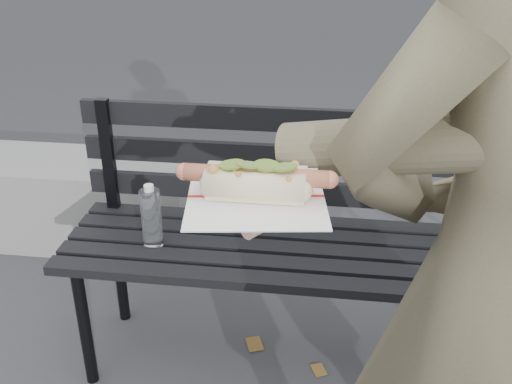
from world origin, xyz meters
The scene contains 4 objects.
park_bench centered at (0.03, 0.92, 0.52)m, with size 1.50×0.44×0.88m.
concrete_block centered at (-1.09, 1.58, 0.20)m, with size 1.20×0.40×0.40m, color slate.
person centered at (0.43, 0.09, 0.87)m, with size 0.64×0.42×1.75m, color brown.
held_hotdog centered at (0.22, 0.03, 1.15)m, with size 0.63×0.32×0.20m.
Camera 1 is at (0.13, -0.78, 1.48)m, focal length 42.00 mm.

